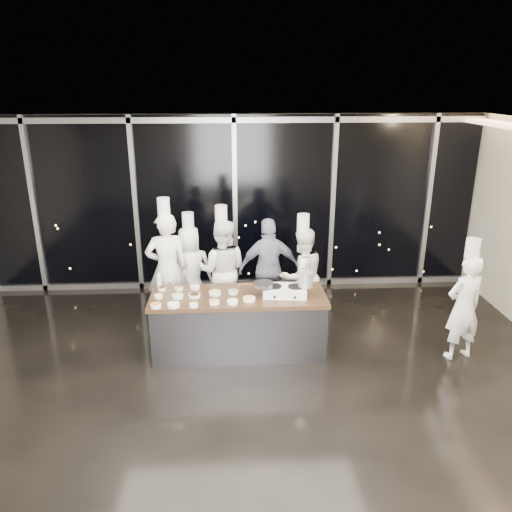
# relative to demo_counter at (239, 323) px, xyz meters

# --- Properties ---
(ground) EXTENTS (9.00, 9.00, 0.00)m
(ground) POSITION_rel_demo_counter_xyz_m (0.00, -0.90, -0.45)
(ground) COLOR black
(ground) RESTS_ON ground
(room_shell) EXTENTS (9.02, 7.02, 3.21)m
(room_shell) POSITION_rel_demo_counter_xyz_m (0.18, -0.90, 1.79)
(room_shell) COLOR beige
(room_shell) RESTS_ON ground
(window_wall) EXTENTS (8.90, 0.11, 3.20)m
(window_wall) POSITION_rel_demo_counter_xyz_m (0.00, 2.53, 1.14)
(window_wall) COLOR black
(window_wall) RESTS_ON ground
(demo_counter) EXTENTS (2.46, 0.86, 0.90)m
(demo_counter) POSITION_rel_demo_counter_xyz_m (0.00, 0.00, 0.00)
(demo_counter) COLOR #3C3C41
(demo_counter) RESTS_ON ground
(stove) EXTENTS (0.63, 0.43, 0.14)m
(stove) POSITION_rel_demo_counter_xyz_m (0.65, -0.04, 0.51)
(stove) COLOR white
(stove) RESTS_ON demo_counter
(frying_pan) EXTENTS (0.50, 0.31, 0.05)m
(frying_pan) POSITION_rel_demo_counter_xyz_m (0.34, -0.03, 0.61)
(frying_pan) COLOR slate
(frying_pan) RESTS_ON stove
(stock_pot) EXTENTS (0.23, 0.23, 0.21)m
(stock_pot) POSITION_rel_demo_counter_xyz_m (0.94, -0.06, 0.69)
(stock_pot) COLOR silver
(stock_pot) RESTS_ON stove
(prep_bowls) EXTENTS (1.40, 0.73, 0.05)m
(prep_bowls) POSITION_rel_demo_counter_xyz_m (-0.54, -0.10, 0.47)
(prep_bowls) COLOR white
(prep_bowls) RESTS_ON demo_counter
(squeeze_bottle) EXTENTS (0.07, 0.07, 0.24)m
(squeeze_bottle) POSITION_rel_demo_counter_xyz_m (-1.14, 0.34, 0.56)
(squeeze_bottle) COLOR silver
(squeeze_bottle) RESTS_ON demo_counter
(chef_far_left) EXTENTS (0.74, 0.55, 2.07)m
(chef_far_left) POSITION_rel_demo_counter_xyz_m (-1.10, 1.04, 0.48)
(chef_far_left) COLOR white
(chef_far_left) RESTS_ON ground
(chef_left) EXTENTS (0.80, 0.57, 1.75)m
(chef_left) POSITION_rel_demo_counter_xyz_m (-0.77, 1.36, 0.32)
(chef_left) COLOR white
(chef_left) RESTS_ON ground
(chef_center) EXTENTS (0.89, 0.73, 1.92)m
(chef_center) POSITION_rel_demo_counter_xyz_m (-0.23, 1.13, 0.40)
(chef_center) COLOR white
(chef_center) RESTS_ON ground
(guest) EXTENTS (1.03, 0.50, 1.69)m
(guest) POSITION_rel_demo_counter_xyz_m (0.53, 1.14, 0.39)
(guest) COLOR #141538
(guest) RESTS_ON ground
(chef_right) EXTENTS (0.94, 0.85, 1.81)m
(chef_right) POSITION_rel_demo_counter_xyz_m (1.03, 0.93, 0.35)
(chef_right) COLOR white
(chef_right) RESTS_ON ground
(chef_side) EXTENTS (0.64, 0.50, 1.77)m
(chef_side) POSITION_rel_demo_counter_xyz_m (3.12, -0.30, 0.34)
(chef_side) COLOR white
(chef_side) RESTS_ON ground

